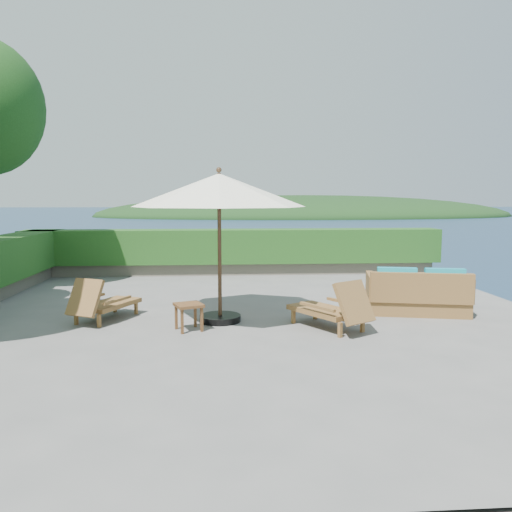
{
  "coord_description": "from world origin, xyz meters",
  "views": [
    {
      "loc": [
        -0.42,
        -9.3,
        2.27
      ],
      "look_at": [
        0.3,
        0.8,
        1.1
      ],
      "focal_mm": 35.0,
      "sensor_mm": 36.0,
      "label": 1
    }
  ],
  "objects": [
    {
      "name": "ground",
      "position": [
        0.0,
        0.0,
        0.0
      ],
      "size": [
        12.0,
        12.0,
        0.0
      ],
      "primitive_type": "plane",
      "color": "slate",
      "rests_on": "ground"
    },
    {
      "name": "foundation",
      "position": [
        0.0,
        0.0,
        -1.55
      ],
      "size": [
        12.0,
        12.0,
        3.0
      ],
      "primitive_type": "cube",
      "color": "#4D453D",
      "rests_on": "ocean"
    },
    {
      "name": "ocean",
      "position": [
        0.0,
        0.0,
        -3.0
      ],
      "size": [
        600.0,
        600.0,
        0.0
      ],
      "primitive_type": "plane",
      "color": "#182D4C",
      "rests_on": "ground"
    },
    {
      "name": "offshore_island",
      "position": [
        25.0,
        140.0,
        -3.0
      ],
      "size": [
        126.0,
        57.6,
        12.6
      ],
      "primitive_type": "ellipsoid",
      "color": "black",
      "rests_on": "ocean"
    },
    {
      "name": "planter_wall_far",
      "position": [
        0.0,
        5.6,
        0.18
      ],
      "size": [
        12.0,
        0.6,
        0.36
      ],
      "primitive_type": "cube",
      "color": "#6C6656",
      "rests_on": "ground"
    },
    {
      "name": "hedge_far",
      "position": [
        0.0,
        5.6,
        0.85
      ],
      "size": [
        12.4,
        0.9,
        1.0
      ],
      "primitive_type": "cube",
      "color": "#124114",
      "rests_on": "planter_wall_far"
    },
    {
      "name": "patio_umbrella",
      "position": [
        -0.44,
        -0.22,
        2.39
      ],
      "size": [
        3.18,
        3.18,
        2.83
      ],
      "rotation": [
        0.0,
        0.0,
        0.01
      ],
      "color": "black",
      "rests_on": "ground"
    },
    {
      "name": "lounge_left",
      "position": [
        -2.62,
        -0.03,
        0.35
      ],
      "size": [
        1.19,
        1.58,
        0.85
      ],
      "rotation": [
        0.0,
        0.0,
        -0.46
      ],
      "color": "brown",
      "rests_on": "ground"
    },
    {
      "name": "lounge_right",
      "position": [
        1.51,
        -0.93,
        0.38
      ],
      "size": [
        1.38,
        1.66,
        0.9
      ],
      "rotation": [
        0.0,
        0.0,
        0.57
      ],
      "color": "brown",
      "rests_on": "ground"
    },
    {
      "name": "side_table",
      "position": [
        -0.98,
        -0.82,
        0.39
      ],
      "size": [
        0.57,
        0.57,
        0.47
      ],
      "rotation": [
        0.0,
        0.0,
        0.37
      ],
      "color": "brown",
      "rests_on": "ground"
    },
    {
      "name": "wicker_loveseat",
      "position": [
        3.46,
        0.15,
        0.37
      ],
      "size": [
        2.1,
        1.38,
        0.95
      ],
      "rotation": [
        0.0,
        0.0,
        -0.22
      ],
      "color": "brown",
      "rests_on": "ground"
    }
  ]
}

